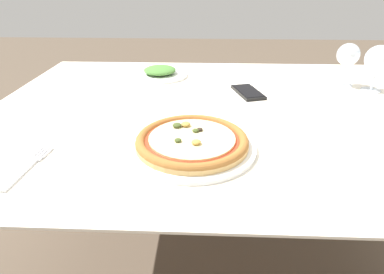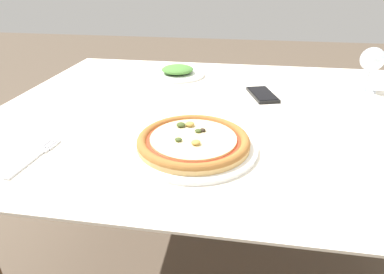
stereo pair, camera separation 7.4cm
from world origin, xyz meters
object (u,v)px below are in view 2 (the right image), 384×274
at_px(side_plate, 177,72).
at_px(pizza_plate, 192,142).
at_px(wine_glass_far_left, 371,61).
at_px(dining_table, 235,132).
at_px(fork, 34,156).
at_px(cell_phone, 261,94).

bearing_deg(side_plate, pizza_plate, -75.31).
relative_size(wine_glass_far_left, side_plate, 0.70).
bearing_deg(side_plate, dining_table, -52.13).
xyz_separation_m(pizza_plate, fork, (-0.34, -0.09, -0.01)).
xyz_separation_m(fork, side_plate, (0.19, 0.66, 0.01)).
bearing_deg(dining_table, pizza_plate, -111.12).
height_order(dining_table, pizza_plate, pizza_plate).
xyz_separation_m(fork, wine_glass_far_left, (0.86, 0.58, 0.10)).
relative_size(dining_table, fork, 8.54).
bearing_deg(pizza_plate, fork, -164.51).
relative_size(dining_table, cell_phone, 9.16).
xyz_separation_m(fork, cell_phone, (0.52, 0.48, 0.00)).
height_order(pizza_plate, fork, pizza_plate).
relative_size(dining_table, wine_glass_far_left, 9.69).
relative_size(fork, cell_phone, 1.07).
height_order(fork, side_plate, side_plate).
height_order(pizza_plate, cell_phone, pizza_plate).
distance_m(fork, cell_phone, 0.70).
bearing_deg(cell_phone, dining_table, -120.20).
height_order(pizza_plate, side_plate, pizza_plate).
xyz_separation_m(dining_table, cell_phone, (0.08, 0.13, 0.08)).
bearing_deg(fork, dining_table, 38.29).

